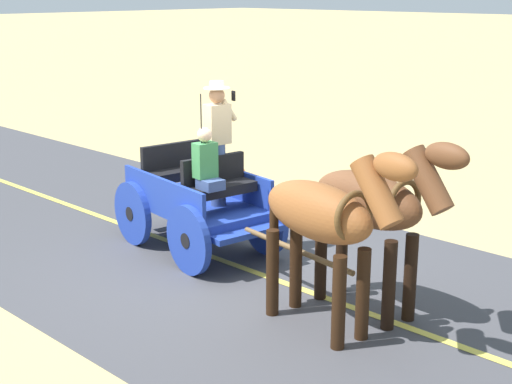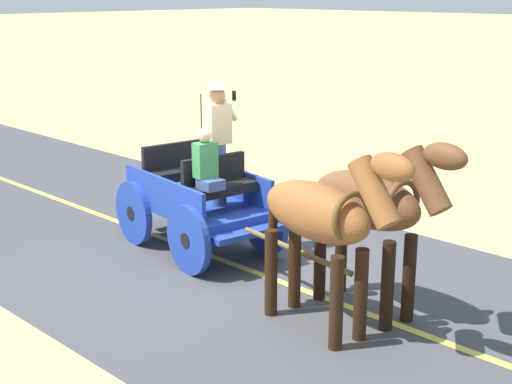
# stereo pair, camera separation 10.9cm
# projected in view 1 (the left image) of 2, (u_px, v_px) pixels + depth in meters

# --- Properties ---
(ground_plane) EXTENTS (200.00, 200.00, 0.00)m
(ground_plane) POSITION_uv_depth(u_px,v_px,m) (226.00, 262.00, 10.36)
(ground_plane) COLOR tan
(road_surface) EXTENTS (5.89, 160.00, 0.01)m
(road_surface) POSITION_uv_depth(u_px,v_px,m) (226.00, 262.00, 10.36)
(road_surface) COLOR #424247
(road_surface) RESTS_ON ground
(road_centre_stripe) EXTENTS (0.12, 160.00, 0.00)m
(road_centre_stripe) POSITION_uv_depth(u_px,v_px,m) (226.00, 262.00, 10.36)
(road_centre_stripe) COLOR #DBCC4C
(road_centre_stripe) RESTS_ON road_surface
(horse_drawn_carriage) EXTENTS (1.74, 4.51, 2.50)m
(horse_drawn_carriage) POSITION_uv_depth(u_px,v_px,m) (200.00, 197.00, 10.64)
(horse_drawn_carriage) COLOR #1E3899
(horse_drawn_carriage) RESTS_ON ground
(horse_near_side) EXTENTS (0.74, 2.14, 2.21)m
(horse_near_side) POSITION_uv_depth(u_px,v_px,m) (374.00, 205.00, 8.42)
(horse_near_side) COLOR brown
(horse_near_side) RESTS_ON ground
(horse_off_side) EXTENTS (0.75, 2.15, 2.21)m
(horse_off_side) POSITION_uv_depth(u_px,v_px,m) (325.00, 218.00, 7.97)
(horse_off_side) COLOR brown
(horse_off_side) RESTS_ON ground
(traffic_cone) EXTENTS (0.32, 0.32, 0.50)m
(traffic_cone) POSITION_uv_depth(u_px,v_px,m) (244.00, 182.00, 13.69)
(traffic_cone) COLOR orange
(traffic_cone) RESTS_ON ground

